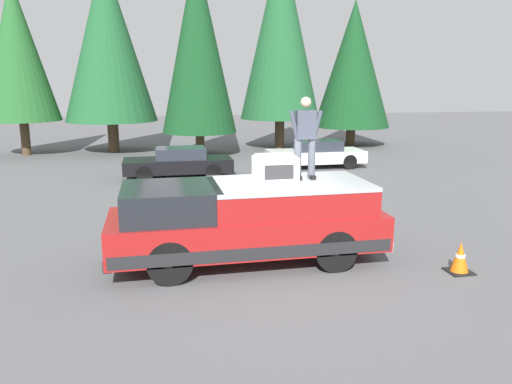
% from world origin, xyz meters
% --- Properties ---
extents(ground_plane, '(90.00, 90.00, 0.00)m').
position_xyz_m(ground_plane, '(0.00, 0.00, 0.00)').
color(ground_plane, '#565659').
extents(pickup_truck, '(2.01, 5.54, 1.65)m').
position_xyz_m(pickup_truck, '(0.07, 0.47, 0.87)').
color(pickup_truck, maroon).
rests_on(pickup_truck, ground).
extents(compressor_unit, '(0.65, 0.84, 0.56)m').
position_xyz_m(compressor_unit, '(0.08, -0.12, 1.93)').
color(compressor_unit, silver).
rests_on(compressor_unit, pickup_truck).
extents(person_on_truck_bed, '(0.29, 0.72, 1.69)m').
position_xyz_m(person_on_truck_bed, '(0.30, -0.80, 2.55)').
color(person_on_truck_bed, '#4C515B').
rests_on(person_on_truck_bed, pickup_truck).
extents(parked_car_white, '(1.64, 4.10, 1.16)m').
position_xyz_m(parked_car_white, '(10.82, -4.59, 0.58)').
color(parked_car_white, white).
rests_on(parked_car_white, ground).
extents(parked_car_black, '(1.64, 4.10, 1.16)m').
position_xyz_m(parked_car_black, '(9.66, 1.33, 0.58)').
color(parked_car_black, black).
rests_on(parked_car_black, ground).
extents(traffic_cone, '(0.47, 0.47, 0.62)m').
position_xyz_m(traffic_cone, '(-1.37, -3.47, 0.29)').
color(traffic_cone, black).
rests_on(traffic_cone, ground).
extents(conifer_far_left, '(4.26, 4.26, 8.02)m').
position_xyz_m(conifer_far_left, '(17.53, -8.92, 4.54)').
color(conifer_far_left, '#4C3826').
rests_on(conifer_far_left, ground).
extents(conifer_left, '(4.29, 4.29, 10.95)m').
position_xyz_m(conifer_left, '(17.25, -4.62, 6.28)').
color(conifer_left, '#4C3826').
rests_on(conifer_left, ground).
extents(conifer_center_left, '(3.65, 3.65, 9.71)m').
position_xyz_m(conifer_center_left, '(15.45, -0.05, 5.42)').
color(conifer_center_left, '#4C3826').
rests_on(conifer_center_left, ground).
extents(conifer_center_right, '(4.63, 4.63, 9.70)m').
position_xyz_m(conifer_center_right, '(17.49, 4.26, 5.65)').
color(conifer_center_right, '#4C3826').
rests_on(conifer_center_right, ground).
extents(conifer_right, '(3.64, 3.64, 8.49)m').
position_xyz_m(conifer_right, '(17.30, 8.51, 5.09)').
color(conifer_right, '#4C3826').
rests_on(conifer_right, ground).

